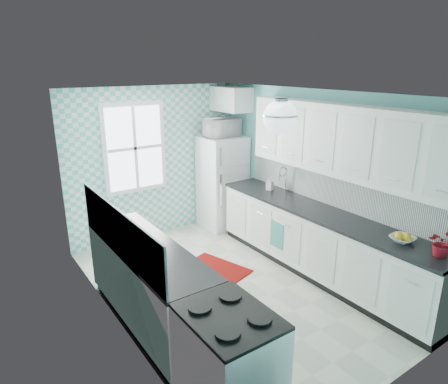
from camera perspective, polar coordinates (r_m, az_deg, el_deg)
floor at (r=5.45m, az=1.10°, el=-13.48°), size 3.00×4.40×0.02m
ceiling at (r=4.66m, az=1.28°, el=13.98°), size 3.00×4.40×0.02m
wall_back at (r=6.76m, az=-9.90°, el=4.13°), size 3.00×0.02×2.50m
wall_front at (r=3.52m, az=23.15°, el=-10.32°), size 3.00×0.02×2.50m
wall_left at (r=4.26m, az=-15.55°, el=-4.53°), size 0.02×4.40×2.50m
wall_right at (r=5.89m, az=13.18°, el=1.88°), size 0.02×4.40×2.50m
accent_wall at (r=6.74m, az=-9.82°, el=4.09°), size 3.00×0.01×2.50m
window at (r=6.51m, az=-12.65°, el=6.15°), size 1.04×0.05×1.44m
backsplash_right at (r=5.64m, az=15.97°, el=0.36°), size 0.02×3.60×0.51m
backsplash_left at (r=4.22m, az=-14.86°, el=-5.49°), size 0.02×2.15×0.51m
upper_cabinets_right at (r=5.24m, az=17.23°, el=6.90°), size 0.33×3.20×0.90m
upper_cabinet_fridge at (r=6.92m, az=1.07°, el=13.11°), size 0.40×0.74×0.40m
ceiling_light at (r=4.06m, az=8.02°, el=10.59°), size 0.34×0.34×0.35m
base_cabinets_right at (r=5.70m, az=13.46°, el=-7.30°), size 0.60×3.60×0.90m
countertop_right at (r=5.51m, az=13.70°, el=-2.91°), size 0.63×3.60×0.04m
base_cabinets_left at (r=4.65m, az=-10.71°, el=-13.21°), size 0.60×2.15×0.90m
countertop_left at (r=4.43m, az=-10.88°, el=-7.94°), size 0.63×2.15×0.04m
fridge at (r=7.08m, az=-0.24°, el=1.40°), size 0.71×0.71×1.63m
stove at (r=3.52m, az=0.70°, el=-23.46°), size 0.64×0.80×0.97m
sink at (r=6.12m, az=7.47°, el=-0.33°), size 0.53×0.44×0.53m
rug at (r=5.83m, az=-1.39°, el=-11.04°), size 0.89×1.07×0.01m
dish_towel at (r=5.81m, az=7.59°, el=-6.11°), size 0.09×0.25×0.38m
fruit_bowl at (r=4.87m, az=24.14°, el=-6.15°), size 0.27×0.27×0.07m
potted_plant at (r=4.66m, az=28.61°, el=-6.38°), size 0.32×0.29×0.29m
soap_bottle at (r=6.26m, az=6.58°, el=1.22°), size 0.12×0.12×0.21m
microwave at (r=6.87m, az=-0.25°, el=9.20°), size 0.57×0.39×0.31m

